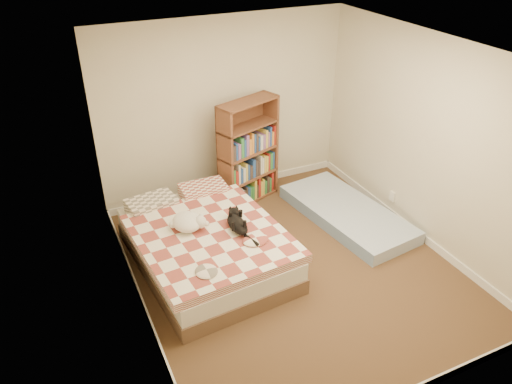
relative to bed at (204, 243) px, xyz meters
name	(u,v)px	position (x,y,z in m)	size (l,w,h in m)	color
room	(296,177)	(0.88, -0.52, 0.94)	(3.51, 4.01, 2.51)	#4E3321
bed	(204,243)	(0.00, 0.00, 0.00)	(1.69, 2.22, 0.56)	brown
bookshelf	(248,164)	(1.06, 1.12, 0.29)	(0.98, 0.58, 1.48)	#59311E
floor_mattress	(347,213)	(2.03, 0.05, -0.17)	(0.86, 1.92, 0.17)	#7DA0D1
black_cat	(236,223)	(0.33, -0.20, 0.32)	(0.29, 0.69, 0.16)	black
white_dog	(189,222)	(-0.17, 0.01, 0.34)	(0.39, 0.42, 0.18)	white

